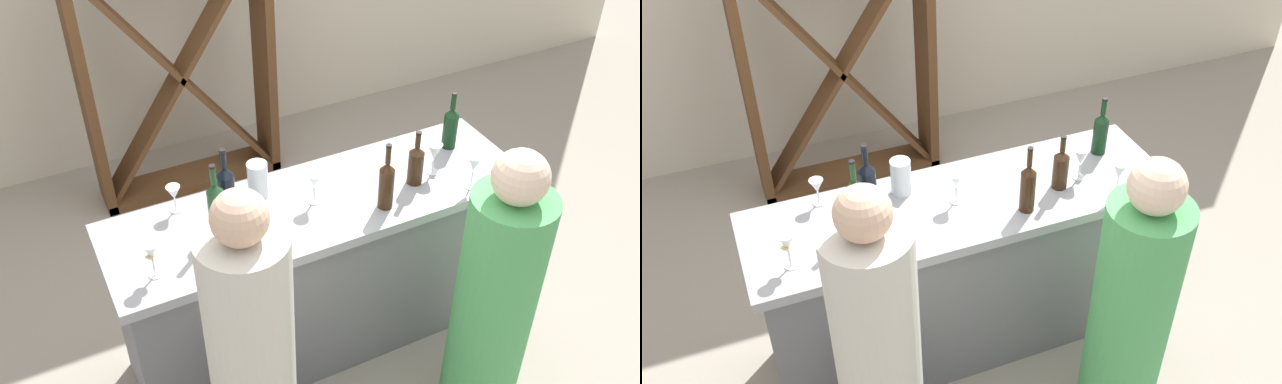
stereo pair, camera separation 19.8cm
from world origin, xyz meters
The scene contains 17 objects.
ground_plane centered at (0.00, 0.00, 0.00)m, with size 12.00×12.00×0.00m, color #9E9384.
bar_counter centered at (0.00, 0.00, 0.47)m, with size 2.01×0.61×0.93m.
wine_rack centered at (-0.17, 1.65, 0.82)m, with size 1.21×0.28×1.64m.
wine_bottle_leftmost_clear_pale centered at (-0.52, -0.17, 1.04)m, with size 0.08×0.08×0.29m.
wine_bottle_second_left_olive_green centered at (-0.48, 0.02, 1.06)m, with size 0.08×0.08×0.34m.
wine_bottle_center_near_black centered at (-0.41, 0.11, 1.06)m, with size 0.08×0.08×0.34m.
wine_bottle_second_right_amber_brown centered at (0.25, -0.17, 1.06)m, with size 0.07×0.07×0.34m.
wine_bottle_rightmost_amber_brown centered at (0.46, -0.07, 1.04)m, with size 0.07×0.07×0.28m.
wine_bottle_far_right_dark_green centered at (0.78, 0.11, 1.05)m, with size 0.07×0.07×0.31m.
wine_glass_near_left centered at (0.69, -0.22, 1.05)m, with size 0.07×0.07×0.17m.
wine_glass_near_center centered at (-0.82, -0.14, 1.05)m, with size 0.07×0.07×0.17m.
wine_glass_near_right centered at (0.59, -0.04, 1.04)m, with size 0.07×0.07×0.16m.
wine_glass_far_left centered at (-0.03, 0.01, 1.04)m, with size 0.07×0.07×0.15m.
wine_glass_far_center centered at (-0.61, 0.23, 1.02)m, with size 0.07×0.07×0.13m.
water_pitcher centered at (-0.24, 0.17, 1.02)m, with size 0.10×0.10×0.18m.
person_left_guest centered at (0.50, -0.70, 0.68)m, with size 0.44×0.44×1.48m.
person_center_guest centered at (-0.60, -0.62, 0.75)m, with size 0.43×0.43×1.61m.
Camera 2 is at (-0.97, -2.39, 2.96)m, focal length 40.10 mm.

